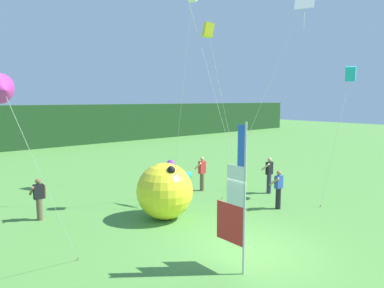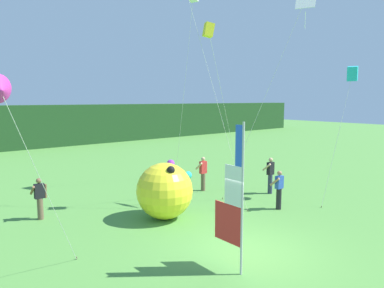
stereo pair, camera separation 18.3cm
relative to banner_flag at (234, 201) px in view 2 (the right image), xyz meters
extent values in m
plane|color=#518E3D|center=(1.20, 0.63, -1.94)|extent=(120.00, 120.00, 0.00)
cube|color=#1E421E|center=(1.20, 28.94, 0.09)|extent=(80.00, 2.40, 4.06)
cylinder|color=#B7B7BC|center=(0.00, -0.29, 0.08)|extent=(0.06, 0.06, 4.04)
cube|color=red|center=(0.00, 0.22, -0.67)|extent=(0.02, 0.97, 1.08)
cube|color=white|center=(0.00, 0.04, 0.41)|extent=(0.02, 0.60, 1.08)
cube|color=blue|center=(0.00, -0.15, 1.49)|extent=(0.02, 0.23, 1.08)
cylinder|color=brown|center=(-2.76, 7.55, -1.52)|extent=(0.22, 0.22, 0.83)
cube|color=black|center=(-2.76, 7.55, -0.82)|extent=(0.36, 0.20, 0.57)
sphere|color=brown|center=(-2.76, 7.55, -0.42)|extent=(0.20, 0.20, 0.20)
cylinder|color=brown|center=(-2.99, 7.62, -0.76)|extent=(0.09, 0.48, 0.42)
cylinder|color=brown|center=(-2.53, 7.56, -0.86)|extent=(0.09, 0.14, 0.56)
cylinder|color=brown|center=(4.89, 6.72, -1.49)|extent=(0.22, 0.22, 0.89)
cube|color=red|center=(4.89, 6.72, -0.74)|extent=(0.36, 0.20, 0.62)
sphere|color=tan|center=(4.89, 6.72, -0.31)|extent=(0.20, 0.20, 0.20)
cylinder|color=tan|center=(4.66, 6.78, -0.65)|extent=(0.09, 0.48, 0.42)
cylinder|color=tan|center=(5.12, 6.72, -0.75)|extent=(0.09, 0.14, 0.56)
cylinder|color=#2D334C|center=(7.05, 4.20, -1.46)|extent=(0.22, 0.22, 0.95)
cube|color=black|center=(7.05, 4.20, -0.68)|extent=(0.36, 0.20, 0.61)
sphere|color=tan|center=(7.05, 4.20, -0.25)|extent=(0.20, 0.20, 0.20)
cylinder|color=tan|center=(6.82, 4.26, -0.60)|extent=(0.09, 0.48, 0.42)
cylinder|color=tan|center=(7.28, 4.21, -0.70)|extent=(0.09, 0.14, 0.56)
cylinder|color=black|center=(5.34, 2.43, -1.49)|extent=(0.22, 0.22, 0.90)
cube|color=#284CA8|center=(5.34, 2.43, -0.77)|extent=(0.36, 0.20, 0.53)
sphere|color=#A37556|center=(5.34, 2.43, -0.39)|extent=(0.20, 0.20, 0.20)
cylinder|color=#A37556|center=(5.11, 2.49, -0.74)|extent=(0.09, 0.48, 0.42)
cylinder|color=#A37556|center=(5.57, 2.43, -0.83)|extent=(0.09, 0.14, 0.56)
sphere|color=yellow|center=(0.99, 4.57, -0.84)|extent=(2.19, 2.19, 2.19)
sphere|color=#23B2C6|center=(1.87, 4.22, -0.29)|extent=(0.31, 0.31, 0.31)
sphere|color=purple|center=(1.40, 4.71, 0.17)|extent=(0.31, 0.31, 0.31)
sphere|color=black|center=(0.88, 4.00, 0.08)|extent=(0.31, 0.31, 0.31)
cylinder|color=brown|center=(4.55, 4.97, -1.90)|extent=(0.03, 0.03, 0.08)
cylinder|color=silver|center=(5.62, 3.67, 2.45)|extent=(2.16, 2.61, 8.78)
cylinder|color=white|center=(6.69, 2.38, 5.94)|extent=(0.02, 0.02, 0.70)
cylinder|color=brown|center=(-3.01, 3.34, -1.90)|extent=(0.03, 0.03, 0.08)
cylinder|color=silver|center=(-4.03, 2.45, 0.46)|extent=(2.05, 1.79, 4.79)
cone|color=#DB33A8|center=(-5.04, 1.56, 2.85)|extent=(0.67, 0.48, 0.63)
cylinder|color=brown|center=(6.92, 1.37, -1.90)|extent=(0.03, 0.03, 0.08)
cylinder|color=silver|center=(8.06, 1.42, 0.94)|extent=(2.30, 0.10, 5.76)
cube|color=#23B2C6|center=(9.21, 1.46, 3.82)|extent=(0.64, 0.58, 0.70)
cylinder|color=brown|center=(6.82, 5.88, -1.90)|extent=(0.03, 0.03, 0.08)
cylinder|color=silver|center=(5.05, 5.24, 1.76)|extent=(3.56, 1.29, 7.40)
cube|color=yellow|center=(3.27, 4.61, 5.46)|extent=(0.56, 0.51, 0.59)
cylinder|color=brown|center=(5.87, 10.31, -1.90)|extent=(0.03, 0.03, 0.08)
cylinder|color=silver|center=(5.45, 8.97, 2.96)|extent=(0.85, 2.69, 9.79)
cylinder|color=brown|center=(4.10, 3.06, -1.90)|extent=(0.03, 0.03, 0.08)
cylinder|color=silver|center=(3.38, 4.35, 2.96)|extent=(1.46, 2.60, 9.79)
camera|label=1|loc=(-6.69, -6.01, 2.66)|focal=32.48mm
camera|label=2|loc=(-6.55, -6.13, 2.66)|focal=32.48mm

